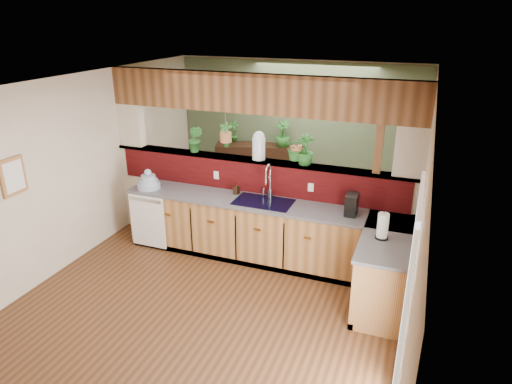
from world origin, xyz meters
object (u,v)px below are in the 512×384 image
at_px(paper_towel, 383,226).
at_px(shelving_console, 260,172).
at_px(faucet, 269,180).
at_px(dish_stack, 149,182).
at_px(glass_jar, 259,145).
at_px(coffee_maker, 351,205).
at_px(soap_dispenser, 236,188).

height_order(paper_towel, shelving_console, paper_towel).
relative_size(paper_towel, shelving_console, 0.20).
height_order(faucet, shelving_console, faucet).
xyz_separation_m(dish_stack, paper_towel, (3.46, -0.44, 0.06)).
relative_size(paper_towel, glass_jar, 0.81).
relative_size(faucet, dish_stack, 1.51).
xyz_separation_m(dish_stack, coffee_maker, (3.01, 0.11, 0.03)).
height_order(dish_stack, shelving_console, dish_stack).
bearing_deg(soap_dispenser, coffee_maker, -4.78).
bearing_deg(dish_stack, soap_dispenser, 10.83).
bearing_deg(glass_jar, paper_towel, -26.07).
xyz_separation_m(faucet, soap_dispenser, (-0.49, 0.00, -0.19)).
height_order(coffee_maker, shelving_console, coffee_maker).
bearing_deg(coffee_maker, paper_towel, -50.30).
distance_m(faucet, soap_dispenser, 0.53).
bearing_deg(paper_towel, shelving_console, 132.17).
xyz_separation_m(coffee_maker, paper_towel, (0.45, -0.56, 0.02)).
distance_m(faucet, shelving_console, 2.41).
relative_size(soap_dispenser, shelving_console, 0.10).
bearing_deg(glass_jar, faucet, -43.93).
relative_size(coffee_maker, shelving_console, 0.17).
distance_m(coffee_maker, paper_towel, 0.72).
xyz_separation_m(coffee_maker, shelving_console, (-2.10, 2.26, -0.53)).
bearing_deg(soap_dispenser, glass_jar, 40.43).
xyz_separation_m(dish_stack, glass_jar, (1.58, 0.48, 0.60)).
height_order(faucet, glass_jar, glass_jar).
bearing_deg(dish_stack, glass_jar, 16.73).
distance_m(dish_stack, paper_towel, 3.49).
distance_m(dish_stack, soap_dispenser, 1.34).
distance_m(dish_stack, shelving_console, 2.59).
height_order(coffee_maker, glass_jar, glass_jar).
xyz_separation_m(faucet, glass_jar, (-0.23, 0.22, 0.42)).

